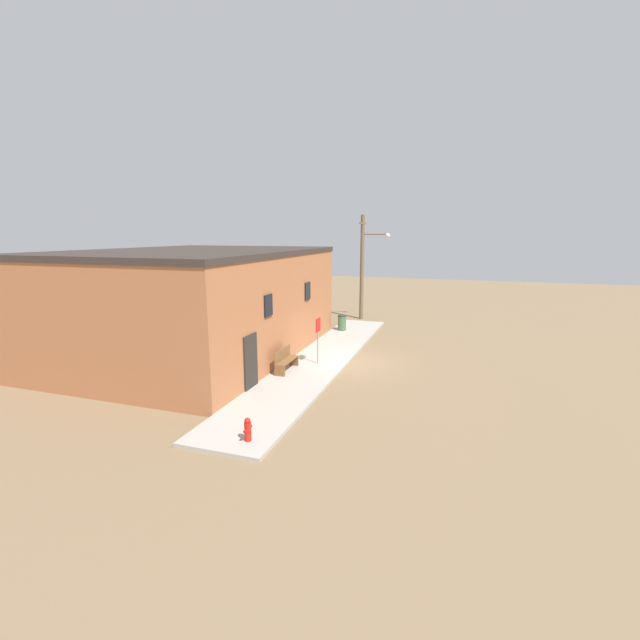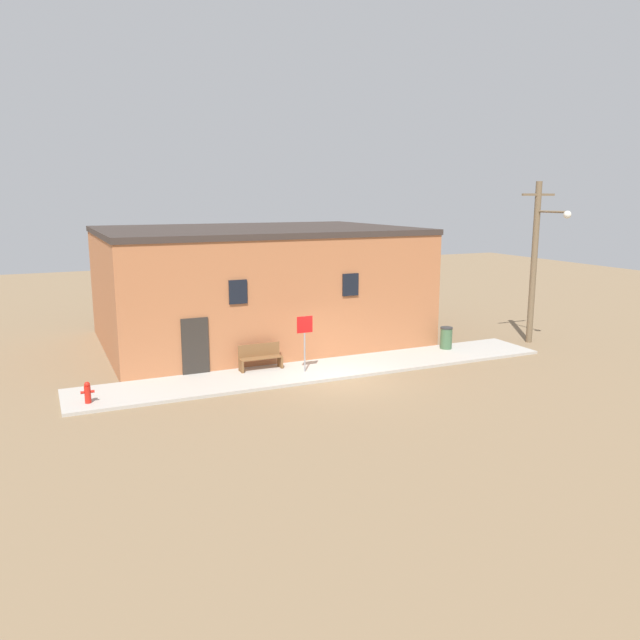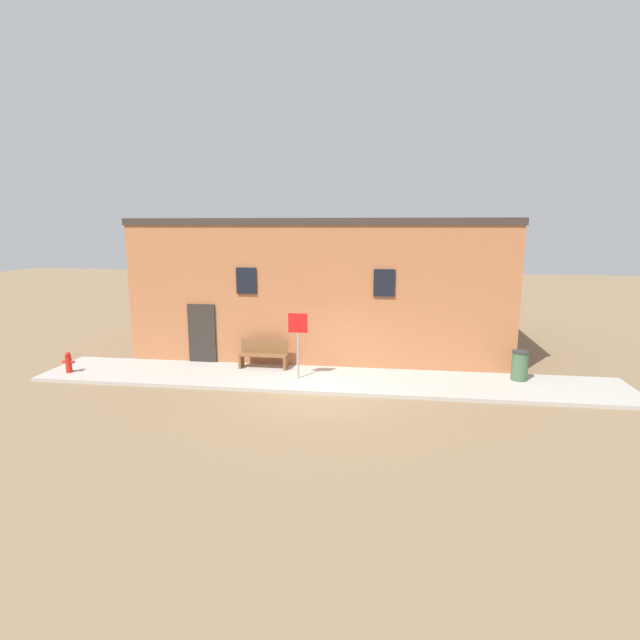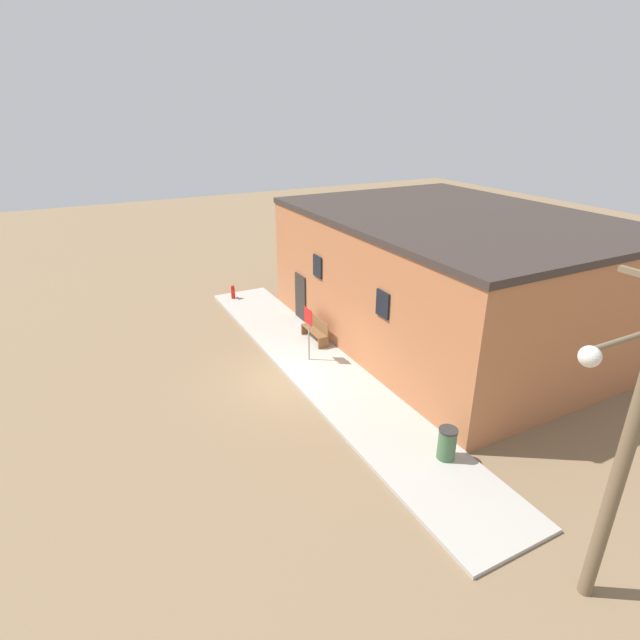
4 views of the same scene
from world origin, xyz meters
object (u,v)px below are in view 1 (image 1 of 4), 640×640
Objects in this scene: bench at (285,360)px; trash_bin at (342,323)px; fire_hydrant at (248,429)px; utility_pole at (364,264)px; stop_sign at (318,332)px.

bench is 8.35m from trash_bin.
fire_hydrant is 0.43× the size of bench.
fire_hydrant is 6.45m from bench.
trash_bin is 5.56m from utility_pole.
stop_sign reaches higher than trash_bin.
fire_hydrant is 14.67m from trash_bin.
bench reaches higher than trash_bin.
stop_sign reaches higher than fire_hydrant.
trash_bin is at bearing 6.50° from stop_sign.
utility_pole is at bearing -3.73° from trash_bin.
fire_hydrant is 0.74× the size of trash_bin.
utility_pole is at bearing 2.89° from fire_hydrant.
fire_hydrant is 0.33× the size of stop_sign.
utility_pole is (4.47, -0.29, 3.28)m from trash_bin.
trash_bin is at bearing -1.57° from bench.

